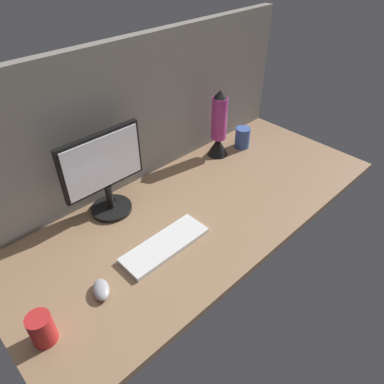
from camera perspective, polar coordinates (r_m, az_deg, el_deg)
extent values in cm
cube|color=#8C6B4C|center=(163.04, 0.99, -2.50)|extent=(180.00, 80.00, 3.00)
cube|color=slate|center=(168.38, -8.11, 12.68)|extent=(180.00, 5.00, 66.60)
cylinder|color=black|center=(162.98, -12.75, -2.55)|extent=(18.00, 18.00, 1.80)
cylinder|color=black|center=(158.98, -13.07, -0.80)|extent=(3.20, 3.20, 11.00)
cube|color=black|center=(149.35, -14.25, 4.78)|extent=(36.81, 2.40, 25.15)
cube|color=silver|center=(148.30, -13.96, 4.57)|extent=(34.41, 0.60, 22.75)
cube|color=silver|center=(143.01, -4.34, -8.47)|extent=(37.11, 13.31, 2.00)
ellipsoid|color=#99999E|center=(131.90, -14.34, -14.92)|extent=(8.83, 11.01, 3.40)
cylinder|color=#38569E|center=(203.47, 8.09, 8.64)|extent=(8.29, 8.29, 11.48)
cylinder|color=red|center=(123.91, -22.92, -19.54)|extent=(7.57, 7.57, 11.27)
cone|color=black|center=(195.28, 4.16, 7.37)|extent=(11.24, 11.24, 10.22)
cylinder|color=#B2338C|center=(187.47, 4.39, 11.67)|extent=(8.18, 8.18, 22.49)
cone|color=black|center=(181.96, 4.59, 15.42)|extent=(7.36, 7.36, 4.09)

